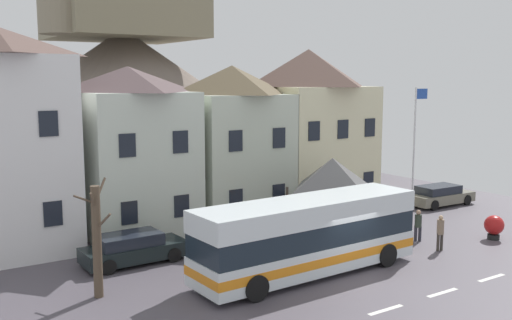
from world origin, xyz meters
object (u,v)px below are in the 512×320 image
(harbour_buoy, at_px, (494,226))
(bare_tree_01, at_px, (97,240))
(townhouse_03, at_px, (308,128))
(pedestrian_00, at_px, (394,221))
(bus_shelter, at_px, (332,174))
(flagpole, at_px, (415,146))
(parked_car_02, at_px, (333,212))
(townhouse_01, at_px, (130,150))
(pedestrian_02, at_px, (440,230))
(parked_car_00, at_px, (440,195))
(pedestrian_01, at_px, (418,224))
(public_bench, at_px, (312,214))
(parked_car_01, at_px, (133,248))
(hilltop_castle, at_px, (125,92))
(transit_bus, at_px, (308,237))
(townhouse_02, at_px, (232,143))
(townhouse_00, at_px, (1,142))

(harbour_buoy, height_order, bare_tree_01, bare_tree_01)
(townhouse_03, relative_size, pedestrian_00, 6.07)
(bus_shelter, bearing_deg, flagpole, -6.01)
(harbour_buoy, bearing_deg, parked_car_02, 126.02)
(townhouse_01, distance_m, pedestrian_00, 14.07)
(parked_car_02, relative_size, pedestrian_02, 2.42)
(townhouse_01, bearing_deg, parked_car_00, -14.71)
(bus_shelter, height_order, parked_car_00, bus_shelter)
(townhouse_03, height_order, pedestrian_01, townhouse_03)
(parked_car_00, height_order, pedestrian_01, pedestrian_01)
(bus_shelter, height_order, public_bench, bus_shelter)
(flagpole, bearing_deg, bare_tree_01, -175.70)
(parked_car_02, height_order, harbour_buoy, parked_car_02)
(parked_car_01, xyz_separation_m, bare_tree_01, (-2.54, -3.07, 1.52))
(hilltop_castle, distance_m, parked_car_00, 30.35)
(townhouse_03, distance_m, parked_car_01, 15.49)
(pedestrian_00, height_order, bare_tree_01, bare_tree_01)
(transit_bus, bearing_deg, pedestrian_01, 4.58)
(townhouse_02, bearing_deg, pedestrian_02, -66.21)
(townhouse_03, bearing_deg, parked_car_01, -158.81)
(pedestrian_01, bearing_deg, harbour_buoy, -28.29)
(townhouse_00, xyz_separation_m, bare_tree_01, (1.72, -7.83, -2.98))
(hilltop_castle, height_order, parked_car_00, hilltop_castle)
(parked_car_02, bearing_deg, parked_car_01, 6.59)
(pedestrian_02, bearing_deg, pedestrian_01, 76.51)
(pedestrian_01, distance_m, bare_tree_01, 15.76)
(bus_shelter, bearing_deg, parked_car_00, 8.43)
(townhouse_00, distance_m, public_bench, 16.39)
(townhouse_01, bearing_deg, pedestrian_02, -47.05)
(townhouse_02, xyz_separation_m, harbour_buoy, (8.64, -11.03, -3.68))
(bus_shelter, distance_m, pedestrian_00, 3.90)
(pedestrian_02, bearing_deg, townhouse_01, 132.95)
(public_bench, bearing_deg, townhouse_01, 156.30)
(transit_bus, bearing_deg, hilltop_castle, 79.54)
(bus_shelter, bearing_deg, townhouse_00, 158.11)
(townhouse_03, bearing_deg, townhouse_01, -179.66)
(parked_car_00, xyz_separation_m, pedestrian_00, (-8.14, -3.78, 0.23))
(townhouse_02, height_order, harbour_buoy, townhouse_02)
(transit_bus, height_order, parked_car_02, transit_bus)
(transit_bus, bearing_deg, townhouse_00, 131.97)
(transit_bus, distance_m, pedestrian_02, 7.30)
(townhouse_02, bearing_deg, townhouse_00, 179.75)
(parked_car_00, bearing_deg, bus_shelter, -169.67)
(hilltop_castle, bearing_deg, pedestrian_02, -86.35)
(townhouse_01, bearing_deg, bare_tree_01, -118.63)
(townhouse_00, bearing_deg, pedestrian_02, -32.73)
(bus_shelter, height_order, harbour_buoy, bus_shelter)
(townhouse_00, bearing_deg, townhouse_02, -0.25)
(parked_car_01, distance_m, bare_tree_01, 4.27)
(parked_car_00, distance_m, parked_car_02, 8.96)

